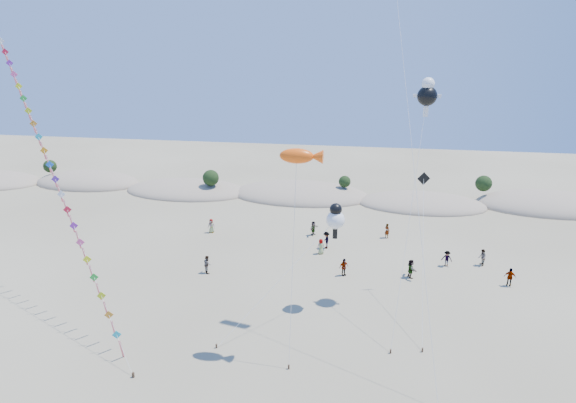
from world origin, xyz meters
The scene contains 7 objects.
dune_ridge centered at (1.06, 45.14, 0.11)m, with size 145.30×11.49×5.57m.
kite_train centered at (-15.66, 15.87, 11.16)m, with size 20.60×18.35×21.56m.
fish_kite centered at (4.83, 11.24, 13.27)m, with size 2.66×3.22×13.77m.
cartoon_kite_low centered at (6.65, 17.04, 7.34)m, with size 8.14×7.86×8.50m.
cartoon_kite_high centered at (12.86, 19.98, 16.28)m, with size 2.93×9.48×17.48m.
dark_kite centered at (13.29, 19.23, 7.18)m, with size 1.05×10.02×10.01m.
beachgoers centered at (8.21, 26.06, 0.82)m, with size 29.97×11.93×1.77m.
Camera 1 is at (8.73, -16.96, 19.75)m, focal length 30.00 mm.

